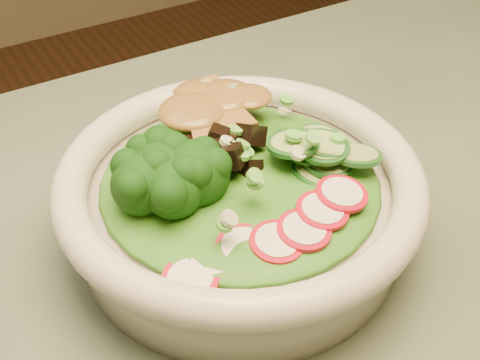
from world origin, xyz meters
TOP-DOWN VIEW (x-y plane):
  - salad_bowl at (0.05, 0.11)m, footprint 0.26×0.26m
  - lettuce_bed at (0.05, 0.11)m, footprint 0.19×0.19m
  - broccoli_florets at (-0.01, 0.11)m, footprint 0.09×0.08m
  - radish_slices at (0.04, 0.04)m, footprint 0.11×0.06m
  - cucumber_slices at (0.11, 0.10)m, footprint 0.08×0.08m
  - mushroom_heap at (0.05, 0.12)m, footprint 0.08×0.08m
  - tofu_cubes at (0.05, 0.17)m, footprint 0.09×0.07m
  - peanut_sauce at (0.05, 0.17)m, footprint 0.07×0.05m
  - scallion_garnish at (0.05, 0.11)m, footprint 0.18×0.18m

SIDE VIEW (x-z plane):
  - salad_bowl at x=0.05m, z-range 0.75..0.82m
  - lettuce_bed at x=0.05m, z-range 0.80..0.82m
  - radish_slices at x=0.04m, z-range 0.80..0.82m
  - cucumber_slices at x=0.11m, z-range 0.80..0.84m
  - tofu_cubes at x=0.05m, z-range 0.80..0.84m
  - mushroom_heap at x=0.05m, z-range 0.80..0.84m
  - broccoli_florets at x=-0.01m, z-range 0.80..0.84m
  - scallion_garnish at x=0.05m, z-range 0.82..0.84m
  - peanut_sauce at x=0.05m, z-range 0.82..0.84m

